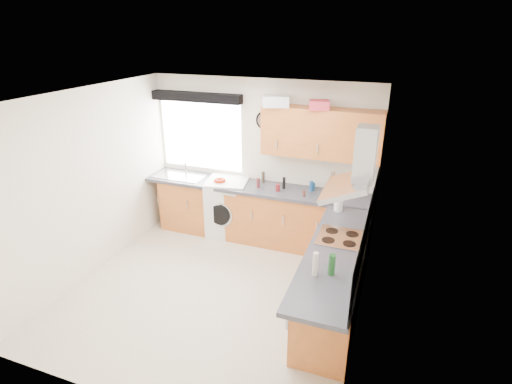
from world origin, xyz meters
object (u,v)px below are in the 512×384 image
at_px(oven, 337,273).
at_px(extractor_hood, 356,170).
at_px(upper_cabinets, 321,133).
at_px(washing_machine, 228,207).

height_order(oven, extractor_hood, extractor_hood).
distance_m(oven, upper_cabinets, 1.99).
bearing_deg(washing_machine, oven, -42.39).
xyz_separation_m(extractor_hood, upper_cabinets, (-0.65, 1.33, 0.03)).
relative_size(extractor_hood, washing_machine, 0.83).
height_order(extractor_hood, upper_cabinets, upper_cabinets).
xyz_separation_m(oven, extractor_hood, (0.10, -0.00, 1.34)).
height_order(oven, washing_machine, washing_machine).
distance_m(extractor_hood, washing_machine, 2.74).
bearing_deg(extractor_hood, upper_cabinets, 116.13).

